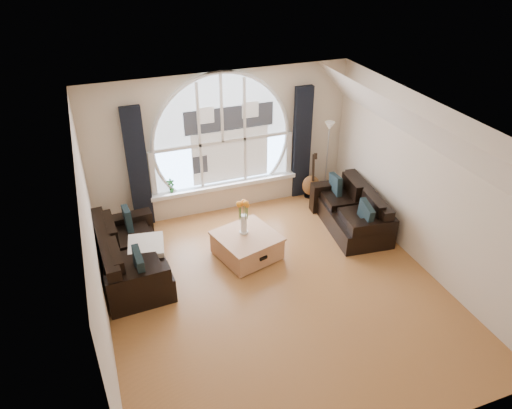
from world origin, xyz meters
name	(u,v)px	position (x,y,z in m)	size (l,w,h in m)	color
ground	(276,290)	(0.00, 0.00, 0.00)	(5.00, 5.50, 0.01)	brown
ceiling	(281,127)	(0.00, 0.00, 2.70)	(5.00, 5.50, 0.01)	silver
wall_back	(222,143)	(0.00, 2.75, 1.35)	(5.00, 0.01, 2.70)	beige
wall_front	(389,363)	(0.00, -2.75, 1.35)	(5.00, 0.01, 2.70)	beige
wall_left	(94,254)	(-2.50, 0.00, 1.35)	(0.01, 5.50, 2.70)	beige
wall_right	(425,187)	(2.50, 0.00, 1.35)	(0.01, 5.50, 2.70)	beige
attic_slope	(421,130)	(2.20, 0.00, 2.35)	(0.92, 5.50, 0.72)	silver
arched_window	(222,130)	(0.00, 2.72, 1.62)	(2.60, 0.06, 2.15)	silver
window_sill	(225,185)	(0.00, 2.65, 0.51)	(2.90, 0.22, 0.08)	white
window_frame	(222,131)	(0.00, 2.69, 1.62)	(2.76, 0.08, 2.15)	white
neighbor_house	(230,135)	(0.15, 2.71, 1.50)	(1.70, 0.02, 1.50)	silver
curtain_left	(138,169)	(-1.60, 2.63, 1.15)	(0.35, 0.12, 2.30)	black
curtain_right	(302,143)	(1.60, 2.63, 1.15)	(0.35, 0.12, 2.30)	black
sofa_left	(132,254)	(-2.00, 1.16, 0.40)	(0.93, 1.85, 0.82)	black
sofa_right	(351,209)	(1.95, 1.17, 0.40)	(0.84, 1.68, 0.75)	black
coffee_chest	(247,245)	(-0.13, 1.00, 0.23)	(0.95, 0.95, 0.46)	tan
throw_blanket	(146,246)	(-1.77, 1.16, 0.50)	(0.55, 0.55, 0.10)	silver
vase_flowers	(244,213)	(-0.15, 1.08, 0.81)	(0.24, 0.24, 0.70)	white
floor_lamp	(327,160)	(2.08, 2.44, 0.80)	(0.24, 0.24, 1.60)	#B2B2B2
guitar	(312,175)	(1.74, 2.40, 0.53)	(0.36, 0.24, 1.06)	brown
potted_plant	(171,186)	(-1.05, 2.65, 0.69)	(0.15, 0.10, 0.28)	#1E6023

